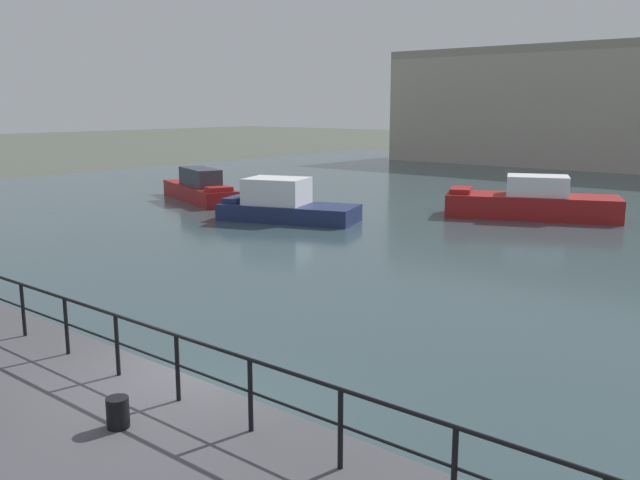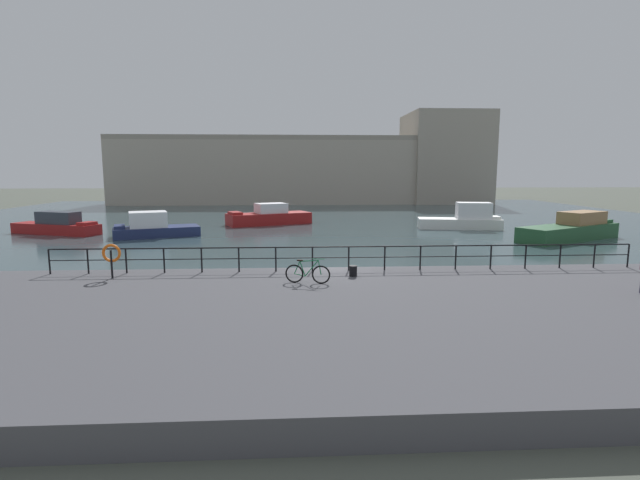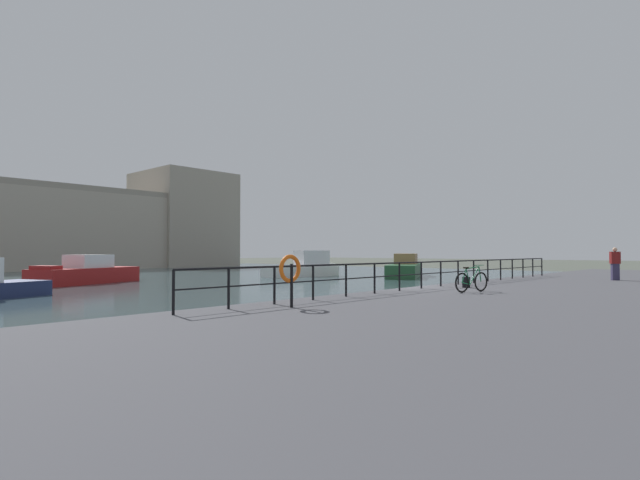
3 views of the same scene
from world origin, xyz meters
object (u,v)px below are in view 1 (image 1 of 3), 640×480
object	(u,v)px
moored_cabin_cruiser	(532,202)
mooring_bollard	(118,412)
moored_green_narrowboat	(200,188)
moored_red_daysailer	(284,204)

from	to	relation	value
moored_cabin_cruiser	mooring_bollard	distance (m)	26.25
moored_cabin_cruiser	moored_green_narrowboat	size ratio (longest dim) A/B	1.06
moored_cabin_cruiser	moored_green_narrowboat	bearing A→B (deg)	-3.58
moored_red_daysailer	mooring_bollard	size ratio (longest dim) A/B	15.36
moored_green_narrowboat	mooring_bollard	bearing A→B (deg)	-21.20
moored_red_daysailer	moored_cabin_cruiser	world-z (taller)	moored_cabin_cruiser
moored_cabin_cruiser	moored_green_narrowboat	xyz separation A→B (m)	(-16.62, -6.03, -0.05)
moored_red_daysailer	moored_green_narrowboat	world-z (taller)	moored_red_daysailer
moored_red_daysailer	moored_green_narrowboat	xyz separation A→B (m)	(-8.13, 1.94, -0.06)
moored_cabin_cruiser	mooring_bollard	bearing A→B (deg)	76.92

